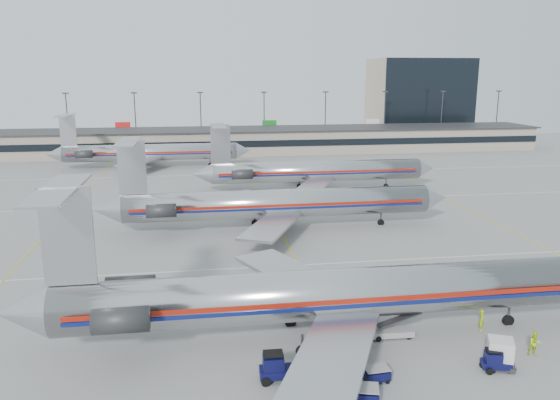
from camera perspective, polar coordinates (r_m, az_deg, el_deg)
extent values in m
plane|color=gray|center=(50.08, 4.17, -10.63)|extent=(260.00, 260.00, 0.00)
cube|color=silver|center=(59.17, 2.01, -6.80)|extent=(160.00, 0.15, 0.02)
cube|color=gray|center=(144.08, -4.53, 6.16)|extent=(160.00, 16.00, 6.00)
cube|color=black|center=(136.04, -4.28, 5.84)|extent=(160.00, 0.20, 1.60)
cube|color=#2D2D30|center=(143.75, -4.56, 7.38)|extent=(162.00, 17.00, 0.30)
cylinder|color=#38383D|center=(160.93, -21.30, 7.65)|extent=(0.30, 0.30, 15.00)
cube|color=#2D2D30|center=(160.51, -21.52, 10.34)|extent=(1.60, 0.40, 0.35)
cylinder|color=#38383D|center=(158.05, -14.86, 8.01)|extent=(0.30, 0.30, 15.00)
cube|color=#2D2D30|center=(157.63, -15.02, 10.76)|extent=(1.60, 0.40, 0.35)
cylinder|color=#38383D|center=(157.19, -8.26, 8.28)|extent=(0.30, 0.30, 15.00)
cube|color=#2D2D30|center=(156.77, -8.35, 11.05)|extent=(1.60, 0.40, 0.35)
cylinder|color=#38383D|center=(158.39, -1.67, 8.44)|extent=(0.30, 0.30, 15.00)
cube|color=#2D2D30|center=(157.97, -1.69, 11.19)|extent=(1.60, 0.40, 0.35)
cylinder|color=#38383D|center=(161.60, 4.75, 8.50)|extent=(0.30, 0.30, 15.00)
cube|color=#2D2D30|center=(161.18, 4.80, 11.19)|extent=(1.60, 0.40, 0.35)
cylinder|color=#38383D|center=(166.69, 10.84, 8.45)|extent=(0.30, 0.30, 15.00)
cube|color=#2D2D30|center=(166.30, 10.96, 11.06)|extent=(1.60, 0.40, 0.35)
cylinder|color=#38383D|center=(173.52, 16.52, 8.32)|extent=(0.30, 0.30, 15.00)
cube|color=#2D2D30|center=(173.14, 16.68, 10.82)|extent=(1.60, 0.40, 0.35)
cylinder|color=#38383D|center=(181.88, 21.71, 8.13)|extent=(0.30, 0.30, 15.00)
cube|color=#2D2D30|center=(181.51, 21.91, 10.52)|extent=(1.60, 0.40, 0.35)
cube|color=tan|center=(187.44, 14.25, 10.29)|extent=(30.00, 20.00, 25.00)
cylinder|color=#B7B7BB|center=(42.61, 5.90, -9.71)|extent=(41.63, 3.85, 3.85)
cone|color=#ABABAF|center=(43.21, -25.25, -10.62)|extent=(3.75, 3.85, 3.85)
cube|color=#99180B|center=(40.83, 6.59, -10.54)|extent=(39.55, 0.05, 0.36)
cube|color=#0C1657|center=(41.00, 6.58, -11.07)|extent=(39.55, 0.05, 0.29)
cube|color=#ABABAF|center=(49.18, 1.35, -7.78)|extent=(9.68, 14.11, 0.33)
cube|color=#ABABAF|center=(36.22, 5.54, -15.85)|extent=(9.68, 14.11, 0.33)
cube|color=#ABABAF|center=(40.54, -21.33, -3.56)|extent=(3.54, 0.26, 7.08)
cube|color=#ABABAF|center=(39.85, -22.16, 1.03)|extent=(2.50, 10.93, 0.19)
cylinder|color=#2D2D30|center=(44.32, -15.31, -8.77)|extent=(3.75, 1.77, 1.77)
cylinder|color=#2D2D30|center=(38.91, -16.28, -11.98)|extent=(3.75, 1.77, 1.77)
cylinder|color=#2D2D30|center=(49.24, 22.78, -11.01)|extent=(0.21, 0.21, 1.72)
cylinder|color=#2D2D30|center=(40.95, 2.33, -14.95)|extent=(0.21, 0.21, 1.72)
cylinder|color=#2D2D30|center=(45.35, 1.09, -12.03)|extent=(0.21, 0.21, 1.72)
cylinder|color=black|center=(49.43, 22.73, -11.53)|extent=(0.94, 0.31, 0.94)
cylinder|color=#B7B7BB|center=(71.57, -0.08, -0.37)|extent=(40.04, 3.70, 3.70)
cone|color=#B7B7BB|center=(77.74, 15.88, 0.21)|extent=(3.20, 3.70, 3.70)
cone|color=#ABABAF|center=(71.70, -17.59, -0.96)|extent=(3.60, 3.70, 3.70)
cube|color=#99180B|center=(69.74, 0.15, -0.60)|extent=(38.04, 0.05, 0.35)
cube|color=#0C1657|center=(69.84, 0.15, -0.92)|extent=(38.04, 0.05, 0.28)
cube|color=#ABABAF|center=(78.31, -2.30, 0.04)|extent=(9.31, 13.57, 0.32)
cube|color=#ABABAF|center=(64.83, -0.89, -2.70)|extent=(9.31, 13.57, 0.32)
cube|color=#ABABAF|center=(70.22, -15.22, 3.29)|extent=(3.40, 0.25, 6.81)
cube|color=#ABABAF|center=(69.81, -15.62, 5.87)|extent=(2.40, 10.51, 0.18)
cylinder|color=#2D2D30|center=(73.64, -12.05, -0.04)|extent=(3.60, 1.70, 1.70)
cylinder|color=#2D2D30|center=(68.10, -12.30, -1.10)|extent=(3.60, 1.70, 1.70)
cylinder|color=#2D2D30|center=(75.55, 10.50, -1.96)|extent=(0.20, 0.20, 1.65)
cylinder|color=#2D2D30|center=(69.56, -2.23, -3.05)|extent=(0.20, 0.20, 1.65)
cylinder|color=#2D2D30|center=(74.16, -2.65, -2.04)|extent=(0.20, 0.20, 1.65)
cylinder|color=black|center=(75.68, 10.48, -2.31)|extent=(0.90, 0.30, 0.90)
cylinder|color=#B7B7BB|center=(96.49, 3.99, 3.03)|extent=(36.93, 3.60, 3.60)
cone|color=#B7B7BB|center=(102.73, 14.96, 3.23)|extent=(3.11, 3.60, 3.60)
cone|color=#ABABAF|center=(94.17, -8.11, 2.68)|extent=(3.50, 3.60, 3.60)
cube|color=#99180B|center=(94.73, 4.23, 2.93)|extent=(35.08, 0.05, 0.34)
cube|color=#0C1657|center=(94.80, 4.22, 2.70)|extent=(35.08, 0.05, 0.27)
cube|color=#ABABAF|center=(102.83, 2.09, 3.12)|extent=(9.04, 13.17, 0.31)
cube|color=#ABABAF|center=(89.73, 3.72, 1.65)|extent=(9.04, 13.17, 0.31)
cube|color=#ABABAF|center=(93.49, -6.24, 5.83)|extent=(3.30, 0.24, 6.61)
cube|color=#ABABAF|center=(93.15, -6.47, 7.72)|extent=(2.33, 10.20, 0.17)
cylinder|color=#2D2D30|center=(97.13, -4.24, 3.27)|extent=(3.50, 1.65, 1.65)
cylinder|color=#2D2D30|center=(91.70, -3.96, 2.69)|extent=(3.50, 1.65, 1.65)
cylinder|color=#2D2D30|center=(100.48, 11.01, 1.71)|extent=(0.19, 0.19, 1.60)
cylinder|color=#2D2D30|center=(94.14, 2.54, 1.19)|extent=(0.19, 0.19, 1.60)
cylinder|color=#2D2D30|center=(98.63, 2.01, 1.74)|extent=(0.19, 0.19, 1.60)
cylinder|color=black|center=(100.56, 11.00, 1.45)|extent=(0.87, 0.29, 0.87)
cylinder|color=#B7B7BB|center=(122.93, -13.29, 4.87)|extent=(37.05, 3.61, 3.61)
cone|color=#B7B7BB|center=(122.97, -3.89, 5.19)|extent=(3.12, 3.61, 3.61)
cone|color=#ABABAF|center=(126.18, -22.53, 4.43)|extent=(3.51, 3.61, 3.61)
cube|color=#99180B|center=(121.12, -13.35, 4.82)|extent=(35.20, 0.05, 0.34)
cube|color=#0C1657|center=(121.17, -13.35, 4.64)|extent=(35.20, 0.05, 0.27)
cube|color=#ABABAF|center=(129.96, -13.90, 4.83)|extent=(9.07, 13.22, 0.31)
cube|color=#ABABAF|center=(116.52, -14.47, 3.89)|extent=(9.07, 13.22, 0.31)
cube|color=#ABABAF|center=(124.87, -21.29, 6.83)|extent=(3.31, 0.24, 6.63)
cube|color=#ABABAF|center=(124.69, -21.54, 8.24)|extent=(2.34, 10.24, 0.18)
cylinder|color=#2D2D30|center=(127.43, -19.35, 4.89)|extent=(3.51, 1.66, 1.66)
cylinder|color=#2D2D30|center=(122.02, -19.81, 4.53)|extent=(3.51, 1.66, 1.66)
cylinder|color=#2D2D30|center=(122.95, -7.32, 3.88)|extent=(0.19, 0.19, 1.61)
cylinder|color=#2D2D30|center=(121.28, -14.68, 3.44)|extent=(0.19, 0.19, 1.61)
cylinder|color=#2D2D30|center=(125.88, -14.48, 3.79)|extent=(0.19, 0.19, 1.61)
cylinder|color=black|center=(123.03, -7.31, 3.67)|extent=(0.88, 0.29, 0.88)
cube|color=#090A34|center=(38.22, -0.17, -17.53)|extent=(2.56, 1.35, 0.57)
cube|color=#090A34|center=(37.83, -0.71, -16.67)|extent=(1.41, 1.19, 1.03)
cube|color=black|center=(37.50, -0.71, -15.76)|extent=(1.35, 1.13, 0.09)
cylinder|color=black|center=(38.99, 1.09, -17.39)|extent=(0.64, 0.21, 0.64)
cylinder|color=black|center=(38.02, 1.40, -18.25)|extent=(0.64, 0.21, 0.64)
cylinder|color=black|center=(38.76, -1.71, -17.59)|extent=(0.64, 0.21, 0.64)
cylinder|color=black|center=(37.79, -1.48, -18.47)|extent=(0.64, 0.21, 0.64)
cube|color=#090A34|center=(37.14, 2.86, -18.65)|extent=(2.49, 1.83, 0.51)
cube|color=#090A34|center=(36.77, 2.38, -17.89)|extent=(1.50, 1.38, 0.92)
cube|color=black|center=(36.46, 2.39, -17.06)|extent=(1.43, 1.31, 0.08)
cylinder|color=black|center=(37.86, 3.96, -18.49)|extent=(0.57, 0.18, 0.57)
cylinder|color=black|center=(37.02, 4.33, -19.30)|extent=(0.57, 0.18, 0.57)
cylinder|color=black|center=(37.58, 1.40, -18.72)|extent=(0.57, 0.18, 0.57)
cylinder|color=black|center=(36.73, 1.70, -19.55)|extent=(0.57, 0.18, 0.57)
cube|color=#090A34|center=(42.12, 21.66, -15.65)|extent=(2.14, 1.39, 0.45)
cube|color=#090A34|center=(41.75, 21.40, -15.06)|extent=(1.24, 1.11, 0.81)
cube|color=black|center=(41.50, 21.46, -14.40)|extent=(1.19, 1.05, 0.07)
cylinder|color=black|center=(42.91, 22.19, -15.51)|extent=(0.50, 0.16, 0.50)
cylinder|color=black|center=(42.25, 22.82, -16.04)|extent=(0.50, 0.16, 0.50)
cylinder|color=black|center=(42.24, 20.45, -15.83)|extent=(0.50, 0.16, 0.50)
cylinder|color=black|center=(41.56, 21.06, -16.38)|extent=(0.50, 0.16, 0.50)
cube|color=#090A34|center=(36.39, 8.59, -19.49)|extent=(2.30, 1.86, 0.74)
cube|color=gray|center=(36.11, 8.62, -18.79)|extent=(2.30, 1.86, 0.06)
cylinder|color=black|center=(37.26, 9.44, -19.39)|extent=(0.38, 0.15, 0.38)
cylinder|color=black|center=(36.88, 7.13, -19.68)|extent=(0.38, 0.15, 0.38)
cube|color=#090A34|center=(38.81, 10.05, -17.48)|extent=(1.74, 1.25, 0.61)
cube|color=gray|center=(38.60, 10.07, -16.92)|extent=(1.74, 1.25, 0.05)
cylinder|color=black|center=(39.55, 10.67, -17.43)|extent=(0.31, 0.12, 0.31)
cylinder|color=black|center=(38.78, 11.16, -18.12)|extent=(0.31, 0.12, 0.31)
cylinder|color=black|center=(39.20, 8.91, -17.66)|extent=(0.31, 0.12, 0.31)
cylinder|color=black|center=(38.42, 9.36, -18.36)|extent=(0.31, 0.12, 0.31)
cube|color=#2D2D30|center=(42.70, 21.91, -15.59)|extent=(2.50, 2.34, 0.33)
cube|color=silver|center=(42.25, 22.03, -14.40)|extent=(2.15, 2.10, 1.66)
cylinder|color=black|center=(43.64, 22.35, -15.20)|extent=(0.27, 0.13, 0.27)
cylinder|color=black|center=(42.66, 23.29, -15.97)|extent=(0.27, 0.13, 0.27)
cylinder|color=black|center=(42.91, 20.51, -15.54)|extent=(0.27, 0.13, 0.27)
cylinder|color=black|center=(41.91, 21.42, -16.34)|extent=(0.27, 0.13, 0.27)
cube|color=gray|center=(44.57, 11.57, -13.40)|extent=(3.43, 1.33, 0.47)
cube|color=#2D2D30|center=(44.29, 12.34, -12.06)|extent=(3.47, 0.95, 1.22)
cylinder|color=black|center=(45.50, 12.82, -13.16)|extent=(0.47, 0.15, 0.47)
cylinder|color=black|center=(44.64, 13.32, -13.72)|extent=(0.47, 0.15, 0.47)
cylinder|color=black|center=(44.71, 9.81, -13.50)|extent=(0.47, 0.15, 0.47)
cylinder|color=black|center=(43.83, 10.25, -14.09)|extent=(0.47, 0.15, 0.47)
imported|color=#A3C412|center=(47.45, 20.34, -11.68)|extent=(0.73, 0.77, 1.77)
imported|color=#B6D814|center=(45.04, 25.09, -13.44)|extent=(1.03, 0.88, 1.84)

